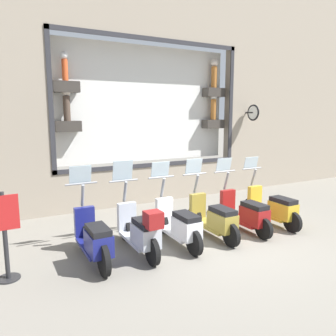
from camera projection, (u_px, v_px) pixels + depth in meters
ground_plane at (225, 240)px, 6.79m from camera, size 120.00×120.00×0.00m
building_facade at (150, 79)px, 9.35m from camera, size 1.18×36.00×7.05m
scooter_yellow_0 at (274, 208)px, 7.67m from camera, size 1.79×0.60×1.53m
scooter_red_1 at (246, 213)px, 7.27m from camera, size 1.79×0.60×1.55m
scooter_olive_2 at (214, 218)px, 6.88m from camera, size 1.79×0.61×1.59m
scooter_white_3 at (179, 224)px, 6.48m from camera, size 1.80×0.60×1.58m
scooter_silver_4 at (141, 230)px, 6.02m from camera, size 1.80×0.61×1.66m
scooter_navy_5 at (94, 239)px, 5.69m from camera, size 1.81×0.61×1.62m
shop_sign_post at (5, 234)px, 5.05m from camera, size 0.36×0.45×1.42m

